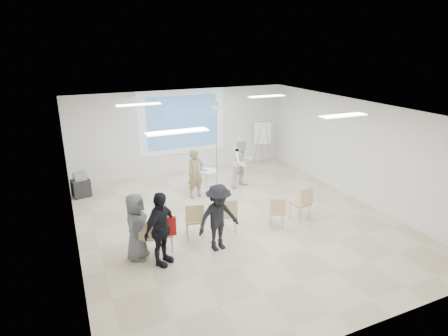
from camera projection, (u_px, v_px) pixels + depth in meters
name	position (u px, v px, depth m)	size (l,w,h in m)	color
floor	(236.00, 222.00, 10.14)	(8.00, 9.00, 0.10)	beige
ceiling	(237.00, 108.00, 9.14)	(8.00, 9.00, 0.10)	white
wall_back	(182.00, 131.00, 13.58)	(8.00, 0.10, 3.00)	silver
wall_left	(68.00, 192.00, 8.08)	(0.10, 9.00, 3.00)	silver
wall_right	(358.00, 150.00, 11.21)	(0.10, 9.00, 3.00)	silver
projection_halo	(182.00, 122.00, 13.41)	(3.20, 0.01, 2.30)	silver
projection_image	(182.00, 122.00, 13.40)	(2.60, 0.01, 1.90)	#2F68A2
pedestal_table	(207.00, 179.00, 11.93)	(0.76, 0.76, 0.75)	white
player_left	(195.00, 171.00, 11.37)	(0.63, 0.43, 1.74)	#8E7B57
player_right	(242.00, 160.00, 12.23)	(0.89, 0.71, 1.85)	white
controller_left	(198.00, 159.00, 11.57)	(0.04, 0.11, 0.04)	silver
controller_right	(234.00, 149.00, 12.27)	(0.04, 0.13, 0.04)	white
chair_far_left	(148.00, 235.00, 8.29)	(0.50, 0.52, 0.89)	tan
chair_left_mid	(164.00, 232.00, 8.44)	(0.49, 0.52, 0.88)	tan
chair_left_inner	(194.00, 218.00, 9.01)	(0.54, 0.57, 0.94)	tan
chair_center	(228.00, 213.00, 9.32)	(0.56, 0.58, 0.92)	tan
chair_right_inner	(277.00, 210.00, 9.58)	(0.53, 0.54, 0.84)	tan
chair_right_far	(303.00, 201.00, 9.94)	(0.54, 0.57, 0.96)	tan
red_jacket	(166.00, 227.00, 8.25)	(0.45, 0.10, 0.43)	#A71514
laptop	(194.00, 218.00, 9.12)	(0.35, 0.25, 0.03)	black
audience_left	(160.00, 224.00, 7.86)	(1.11, 0.67, 1.91)	black
audience_mid	(218.00, 213.00, 8.45)	(1.17, 0.64, 1.82)	black
audience_outer	(136.00, 223.00, 8.12)	(0.84, 0.55, 1.71)	#5C5D62
flipchart_easel	(263.00, 133.00, 14.26)	(0.72, 0.57, 1.75)	gray
av_cart	(81.00, 186.00, 11.58)	(0.60, 0.52, 0.78)	black
ceiling_projector	(217.00, 112.00, 10.59)	(0.30, 0.25, 3.00)	white
fluor_panel_nw	(139.00, 105.00, 10.13)	(1.20, 0.30, 0.02)	white
fluor_panel_ne	(267.00, 96.00, 11.67)	(1.20, 0.30, 0.02)	white
fluor_panel_sw	(177.00, 132.00, 7.10)	(1.20, 0.30, 0.02)	white
fluor_panel_se	(343.00, 116.00, 8.64)	(1.20, 0.30, 0.02)	white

